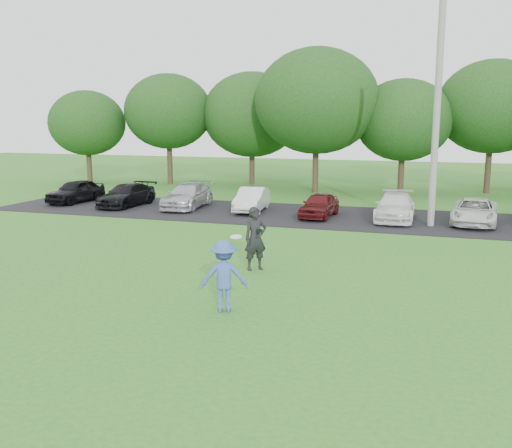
{
  "coord_description": "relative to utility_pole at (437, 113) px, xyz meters",
  "views": [
    {
      "loc": [
        5.18,
        -12.63,
        4.43
      ],
      "look_at": [
        0.0,
        3.5,
        1.3
      ],
      "focal_mm": 40.0,
      "sensor_mm": 36.0,
      "label": 1
    }
  ],
  "objects": [
    {
      "name": "ground",
      "position": [
        -4.97,
        -11.93,
        -4.65
      ],
      "size": [
        100.0,
        100.0,
        0.0
      ],
      "primitive_type": "plane",
      "color": "#2C6E1F",
      "rests_on": "ground"
    },
    {
      "name": "parking_lot",
      "position": [
        -4.97,
        1.07,
        -4.63
      ],
      "size": [
        32.0,
        6.5,
        0.03
      ],
      "primitive_type": "cube",
      "color": "black",
      "rests_on": "ground"
    },
    {
      "name": "utility_pole",
      "position": [
        0.0,
        0.0,
        0.0
      ],
      "size": [
        0.28,
        0.28,
        9.29
      ],
      "primitive_type": "cylinder",
      "color": "gray",
      "rests_on": "ground"
    },
    {
      "name": "frisbee_player",
      "position": [
        -4.4,
        -12.62,
        -3.81
      ],
      "size": [
        1.23,
        0.94,
        1.83
      ],
      "color": "#3C5BAB",
      "rests_on": "ground"
    },
    {
      "name": "camera_bystander",
      "position": [
        -4.85,
        -8.87,
        -3.7
      ],
      "size": [
        0.82,
        0.78,
        1.89
      ],
      "color": "black",
      "rests_on": "ground"
    },
    {
      "name": "parked_cars",
      "position": [
        -4.37,
        1.12,
        -4.04
      ],
      "size": [
        28.31,
        4.69,
        1.24
      ],
      "color": "black",
      "rests_on": "parking_lot"
    },
    {
      "name": "tree_row",
      "position": [
        -3.46,
        10.83,
        0.26
      ],
      "size": [
        42.39,
        9.85,
        8.64
      ],
      "color": "#38281C",
      "rests_on": "ground"
    }
  ]
}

